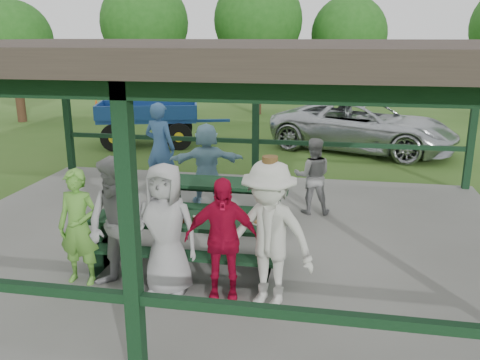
% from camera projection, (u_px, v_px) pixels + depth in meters
% --- Properties ---
extents(ground, '(90.00, 90.00, 0.00)m').
position_uv_depth(ground, '(221.00, 242.00, 8.74)').
color(ground, '#32591B').
rests_on(ground, ground).
extents(concrete_slab, '(10.00, 8.00, 0.10)m').
position_uv_depth(concrete_slab, '(221.00, 239.00, 8.72)').
color(concrete_slab, slate).
rests_on(concrete_slab, ground).
extents(pavilion_structure, '(10.60, 8.60, 3.24)m').
position_uv_depth(pavilion_structure, '(219.00, 53.00, 7.87)').
color(pavilion_structure, black).
rests_on(pavilion_structure, concrete_slab).
extents(picnic_table_near, '(2.78, 1.39, 0.75)m').
position_uv_depth(picnic_table_near, '(187.00, 236.00, 7.49)').
color(picnic_table_near, black).
rests_on(picnic_table_near, concrete_slab).
extents(picnic_table_far, '(2.39, 1.39, 0.75)m').
position_uv_depth(picnic_table_far, '(220.00, 196.00, 9.37)').
color(picnic_table_far, black).
rests_on(picnic_table_far, concrete_slab).
extents(table_setting, '(2.26, 0.45, 0.10)m').
position_uv_depth(table_setting, '(191.00, 217.00, 7.40)').
color(table_setting, white).
rests_on(table_setting, picnic_table_near).
extents(contestant_green, '(0.61, 0.42, 1.62)m').
position_uv_depth(contestant_green, '(79.00, 227.00, 6.91)').
color(contestant_green, '#5A9C35').
rests_on(contestant_green, concrete_slab).
extents(contestant_grey_left, '(1.07, 0.94, 1.85)m').
position_uv_depth(contestant_grey_left, '(118.00, 227.00, 6.62)').
color(contestant_grey_left, gray).
rests_on(contestant_grey_left, concrete_slab).
extents(contestant_grey_mid, '(0.90, 0.61, 1.79)m').
position_uv_depth(contestant_grey_mid, '(166.00, 230.00, 6.59)').
color(contestant_grey_mid, '#99989B').
rests_on(contestant_grey_mid, concrete_slab).
extents(contestant_red, '(1.01, 0.54, 1.64)m').
position_uv_depth(contestant_red, '(222.00, 239.00, 6.48)').
color(contestant_red, '#AD0A2C').
rests_on(contestant_red, concrete_slab).
extents(contestant_white_fedora, '(1.39, 1.06, 1.95)m').
position_uv_depth(contestant_white_fedora, '(269.00, 235.00, 6.27)').
color(contestant_white_fedora, beige).
rests_on(contestant_white_fedora, concrete_slab).
extents(spectator_lblue, '(1.61, 0.91, 1.65)m').
position_uv_depth(spectator_lblue, '(207.00, 163.00, 10.31)').
color(spectator_lblue, '#81B0C7').
rests_on(spectator_lblue, concrete_slab).
extents(spectator_blue, '(0.82, 0.64, 1.97)m').
position_uv_depth(spectator_blue, '(160.00, 148.00, 10.99)').
color(spectator_blue, '#3A6397').
rests_on(spectator_blue, concrete_slab).
extents(spectator_grey, '(0.77, 0.63, 1.48)m').
position_uv_depth(spectator_grey, '(313.00, 176.00, 9.70)').
color(spectator_grey, gray).
rests_on(spectator_grey, concrete_slab).
extents(pickup_truck, '(6.03, 4.23, 1.53)m').
position_uv_depth(pickup_truck, '(363.00, 126.00, 15.43)').
color(pickup_truck, silver).
rests_on(pickup_truck, ground).
extents(farm_trailer, '(4.24, 2.52, 1.47)m').
position_uv_depth(farm_trailer, '(149.00, 123.00, 16.26)').
color(farm_trailer, navy).
rests_on(farm_trailer, ground).
extents(tree_far_left, '(3.70, 3.70, 5.78)m').
position_uv_depth(tree_far_left, '(144.00, 23.00, 21.45)').
color(tree_far_left, '#352415').
rests_on(tree_far_left, ground).
extents(tree_left, '(3.80, 3.80, 5.93)m').
position_uv_depth(tree_left, '(258.00, 21.00, 21.78)').
color(tree_left, '#352415').
rests_on(tree_left, ground).
extents(tree_mid, '(3.28, 3.28, 5.12)m').
position_uv_depth(tree_mid, '(349.00, 34.00, 22.08)').
color(tree_mid, '#352415').
rests_on(tree_mid, ground).
extents(tree_edge_left, '(3.06, 3.06, 4.79)m').
position_uv_depth(tree_edge_left, '(13.00, 40.00, 20.00)').
color(tree_edge_left, '#352415').
rests_on(tree_edge_left, ground).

